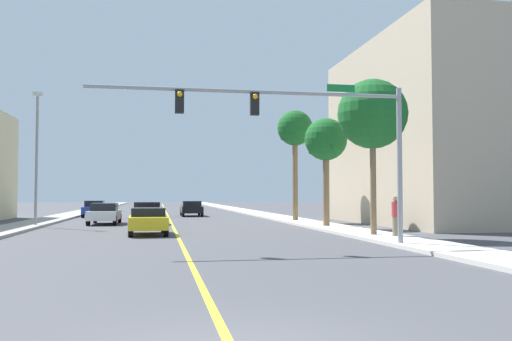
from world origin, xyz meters
The scene contains 17 objects.
ground centered at (0.00, 42.00, 0.00)m, with size 192.00×192.00×0.00m, color #47474C.
sidewalk_left centered at (-9.07, 42.00, 0.07)m, with size 2.53×168.00×0.15m, color #9E9B93.
sidewalk_right centered at (9.07, 42.00, 0.07)m, with size 2.53×168.00×0.15m, color beige.
lane_marking_center centered at (0.00, 42.00, 0.00)m, with size 0.16×144.00×0.01m, color yellow.
building_right_near centered at (21.01, 27.57, 6.16)m, with size 16.17×17.12×12.33m, color tan.
traffic_signal_mast centered at (4.37, 12.88, 4.68)m, with size 11.85×0.36×6.02m.
street_lamp centered at (-8.31, 28.48, 4.67)m, with size 0.56×0.28×8.18m.
palm_near centered at (8.91, 17.18, 5.72)m, with size 3.26×3.26×7.24m.
palm_mid centered at (8.93, 24.36, 5.18)m, with size 2.54×2.54×6.42m.
palm_far centered at (8.88, 31.54, 6.66)m, with size 2.58×2.58×8.00m.
car_yellow centered at (-1.42, 20.85, 0.71)m, with size 1.98×4.02×1.33m.
car_white centered at (-4.46, 31.06, 0.74)m, with size 1.96×4.57×1.42m.
car_red centered at (-1.63, 30.50, 0.76)m, with size 1.92×4.15×1.49m.
car_green centered at (-1.78, 40.49, 0.72)m, with size 1.93×3.89×1.37m.
car_blue centered at (-6.47, 43.23, 0.75)m, with size 1.85×4.28×1.45m.
car_black centered at (2.13, 43.78, 0.73)m, with size 1.93×4.56×1.40m.
pedestrian centered at (9.53, 16.11, 1.03)m, with size 0.38×0.38×1.76m.
Camera 1 is at (-0.96, -6.56, 1.99)m, focal length 37.95 mm.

